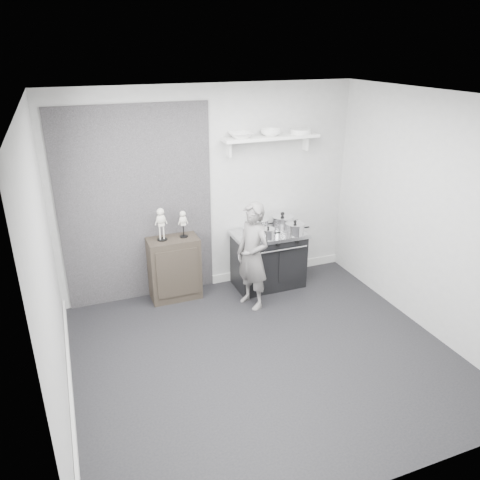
# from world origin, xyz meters

# --- Properties ---
(ground) EXTENTS (4.00, 4.00, 0.00)m
(ground) POSITION_xyz_m (0.00, 0.00, 0.00)
(ground) COLOR black
(ground) RESTS_ON ground
(room_shell) EXTENTS (4.02, 3.62, 2.71)m
(room_shell) POSITION_xyz_m (-0.09, 0.15, 1.64)
(room_shell) COLOR #A8A8A6
(room_shell) RESTS_ON ground
(wall_shelf) EXTENTS (1.30, 0.26, 0.24)m
(wall_shelf) POSITION_xyz_m (0.80, 1.68, 2.01)
(wall_shelf) COLOR white
(wall_shelf) RESTS_ON room_shell
(stove) EXTENTS (0.98, 0.61, 0.78)m
(stove) POSITION_xyz_m (0.72, 1.48, 0.40)
(stove) COLOR black
(stove) RESTS_ON ground
(side_cabinet) EXTENTS (0.65, 0.38, 0.84)m
(side_cabinet) POSITION_xyz_m (-0.57, 1.61, 0.42)
(side_cabinet) COLOR black
(side_cabinet) RESTS_ON ground
(child) EXTENTS (0.48, 0.59, 1.39)m
(child) POSITION_xyz_m (0.30, 1.04, 0.69)
(child) COLOR slate
(child) RESTS_ON ground
(pot_front_left) EXTENTS (0.31, 0.22, 0.20)m
(pot_front_left) POSITION_xyz_m (0.40, 1.37, 0.86)
(pot_front_left) COLOR silver
(pot_front_left) RESTS_ON stove
(pot_back_left) EXTENTS (0.32, 0.24, 0.19)m
(pot_back_left) POSITION_xyz_m (0.64, 1.62, 0.86)
(pot_back_left) COLOR silver
(pot_back_left) RESTS_ON stove
(pot_back_right) EXTENTS (0.40, 0.32, 0.23)m
(pot_back_right) POSITION_xyz_m (0.96, 1.57, 0.87)
(pot_back_right) COLOR silver
(pot_back_right) RESTS_ON stove
(pot_front_right) EXTENTS (0.35, 0.26, 0.20)m
(pot_front_right) POSITION_xyz_m (1.02, 1.31, 0.86)
(pot_front_right) COLOR silver
(pot_front_right) RESTS_ON stove
(pot_front_center) EXTENTS (0.27, 0.18, 0.17)m
(pot_front_center) POSITION_xyz_m (0.62, 1.29, 0.85)
(pot_front_center) COLOR silver
(pot_front_center) RESTS_ON stove
(skeleton_full) EXTENTS (0.14, 0.09, 0.49)m
(skeleton_full) POSITION_xyz_m (-0.70, 1.61, 1.08)
(skeleton_full) COLOR beige
(skeleton_full) RESTS_ON side_cabinet
(skeleton_torso) EXTENTS (0.11, 0.07, 0.40)m
(skeleton_torso) POSITION_xyz_m (-0.42, 1.61, 1.04)
(skeleton_torso) COLOR beige
(skeleton_torso) RESTS_ON side_cabinet
(bowl_large) EXTENTS (0.30, 0.30, 0.07)m
(bowl_large) POSITION_xyz_m (0.38, 1.67, 2.08)
(bowl_large) COLOR white
(bowl_large) RESTS_ON wall_shelf
(bowl_small) EXTENTS (0.26, 0.26, 0.08)m
(bowl_small) POSITION_xyz_m (0.80, 1.67, 2.08)
(bowl_small) COLOR white
(bowl_small) RESTS_ON wall_shelf
(plate_stack) EXTENTS (0.28, 0.28, 0.06)m
(plate_stack) POSITION_xyz_m (1.23, 1.67, 2.07)
(plate_stack) COLOR silver
(plate_stack) RESTS_ON wall_shelf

